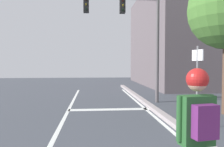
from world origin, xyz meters
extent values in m
cube|color=silver|center=(-0.03, 6.00, 0.00)|extent=(0.12, 20.00, 0.01)
cube|color=silver|center=(2.97, 6.00, 0.00)|extent=(0.12, 20.00, 0.01)
cube|color=silver|center=(1.54, 9.18, 0.00)|extent=(3.15, 0.40, 0.01)
cube|color=#A09596|center=(3.22, 6.00, 0.07)|extent=(0.24, 24.00, 0.14)
cube|color=#255528|center=(2.03, 2.81, 1.15)|extent=(0.39, 0.24, 0.56)
cylinder|color=#255528|center=(1.84, 2.81, 1.17)|extent=(0.07, 0.07, 0.51)
cylinder|color=#255528|center=(2.22, 2.87, 1.17)|extent=(0.07, 0.07, 0.51)
sphere|color=tan|center=(2.03, 2.81, 1.58)|extent=(0.22, 0.22, 0.22)
sphere|color=red|center=(2.03, 2.81, 1.61)|extent=(0.25, 0.25, 0.25)
cube|color=#602362|center=(2.05, 2.67, 1.17)|extent=(0.28, 0.18, 0.36)
cylinder|color=#5B5659|center=(3.87, 10.68, 2.47)|extent=(0.16, 0.16, 4.95)
cube|color=black|center=(2.25, 10.68, 4.37)|extent=(0.24, 0.28, 0.64)
cylinder|color=#3A0605|center=(2.25, 10.53, 4.57)|extent=(0.02, 0.10, 0.10)
cylinder|color=yellow|center=(2.25, 10.53, 4.37)|extent=(0.02, 0.10, 0.10)
cylinder|color=black|center=(2.25, 10.53, 4.17)|extent=(0.02, 0.10, 0.10)
cube|color=black|center=(0.63, 10.68, 4.37)|extent=(0.24, 0.28, 0.64)
cylinder|color=#3A0605|center=(0.63, 10.53, 4.57)|extent=(0.02, 0.10, 0.10)
cylinder|color=yellow|center=(0.63, 10.53, 4.37)|extent=(0.02, 0.10, 0.10)
cylinder|color=black|center=(0.63, 10.53, 4.17)|extent=(0.02, 0.10, 0.10)
cylinder|color=slate|center=(3.74, 6.37, 1.13)|extent=(0.06, 0.06, 2.26)
cube|color=white|center=(3.74, 6.37, 2.01)|extent=(0.13, 0.44, 0.30)
cube|color=#5F555A|center=(10.28, 19.29, 3.92)|extent=(10.33, 11.76, 7.83)
camera|label=1|loc=(0.87, 0.39, 1.77)|focal=36.61mm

